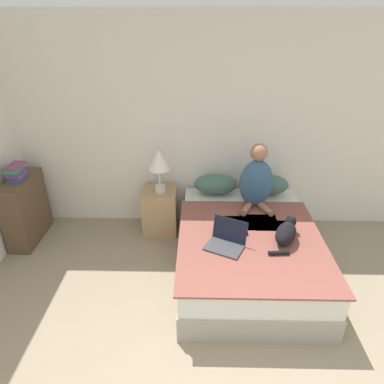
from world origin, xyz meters
name	(u,v)px	position (x,y,z in m)	size (l,w,h in m)	color
wall_back	(219,128)	(0.00, 3.13, 1.27)	(5.93, 0.05, 2.55)	silver
bed	(247,250)	(0.28, 2.09, 0.26)	(1.42, 1.94, 0.52)	#9E998E
pillow_near	(216,184)	(-0.03, 2.89, 0.64)	(0.52, 0.30, 0.24)	#42665B
pillow_far	(267,185)	(0.59, 2.89, 0.64)	(0.52, 0.30, 0.24)	#42665B
person_sitting	(256,181)	(0.41, 2.58, 0.84)	(0.38, 0.36, 0.75)	#33567A
cat_tabby	(286,233)	(0.61, 1.90, 0.61)	(0.36, 0.46, 0.18)	black
laptop_open	(226,241)	(0.03, 1.80, 0.57)	(0.43, 0.40, 0.24)	#424247
nightstand	(160,210)	(-0.72, 2.85, 0.28)	(0.42, 0.43, 0.57)	tan
table_lamp	(159,162)	(-0.70, 2.82, 0.96)	(0.26, 0.26, 0.54)	beige
bookshelf	(26,210)	(-2.31, 2.63, 0.40)	(0.26, 0.70, 0.81)	brown
book_stack_top	(16,172)	(-2.31, 2.63, 0.90)	(0.18, 0.24, 0.18)	#334C8E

